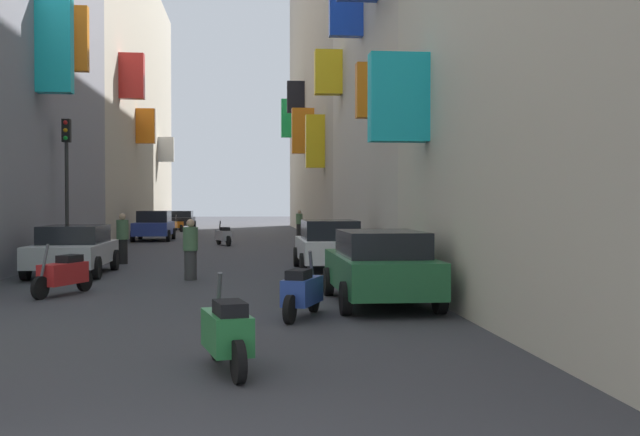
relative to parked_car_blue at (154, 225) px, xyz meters
name	(u,v)px	position (x,y,z in m)	size (l,w,h in m)	color
ground_plane	(218,247)	(3.53, -5.85, -0.80)	(140.00, 140.00, 0.00)	#38383D
building_left_mid_b	(100,100)	(-4.47, 9.36, 7.70)	(7.22, 29.57, 17.00)	#BCB29E
building_right_mid_a	(443,69)	(11.51, -14.43, 5.75)	(7.37, 13.74, 13.10)	#B2A899
building_right_mid_b	(351,79)	(11.52, 8.30, 9.17)	(7.22, 31.70, 19.95)	#9E9384
parked_car_blue	(154,225)	(0.00, 0.00, 0.00)	(1.94, 4.13, 1.55)	navy
parked_car_white	(329,244)	(7.20, -17.82, -0.03)	(1.88, 4.04, 1.47)	white
parked_car_black	(181,219)	(-0.01, 16.54, -0.08)	(1.96, 4.19, 1.35)	black
parked_car_silver	(73,248)	(0.06, -18.39, -0.08)	(1.95, 4.03, 1.35)	#B7B7BC
parked_car_green	(380,265)	(7.39, -25.08, -0.04)	(1.87, 4.21, 1.44)	#236638
scooter_green	(227,332)	(4.57, -30.56, -0.34)	(0.66, 1.76, 1.13)	#287F3D
scooter_orange	(178,225)	(0.17, 11.94, -0.34)	(0.81, 1.74, 1.13)	orange
scooter_red	(64,274)	(0.90, -23.01, -0.34)	(0.88, 1.88, 1.13)	red
scooter_silver	(224,235)	(3.76, -4.97, -0.34)	(0.80, 1.89, 1.13)	#ADADB2
scooter_blue	(302,291)	(5.75, -26.63, -0.34)	(0.82, 1.79, 1.13)	#2D4CAD
pedestrian_crossing	(122,239)	(0.82, -14.92, 0.01)	(0.54, 0.54, 1.64)	black
pedestrian_near_right	(190,250)	(3.37, -20.14, -0.03)	(0.43, 0.43, 1.56)	#393939
pedestrian_mid_street	(299,224)	(7.80, 2.88, -0.04)	(0.54, 0.54, 1.54)	black
traffic_light_near_corner	(67,166)	(-1.03, -14.44, 2.37)	(0.26, 0.34, 4.70)	#2D2D2D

